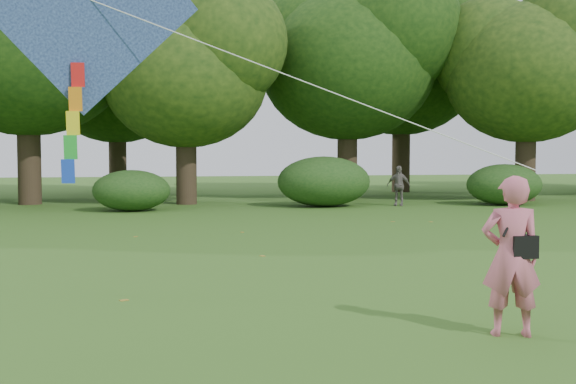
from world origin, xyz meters
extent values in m
plane|color=#265114|center=(0.00, 0.00, 0.00)|extent=(100.00, 100.00, 0.00)
imported|color=#C95E74|center=(0.83, -0.80, 0.91)|extent=(0.75, 0.59, 1.83)
imported|color=slate|center=(5.85, 17.70, 0.76)|extent=(0.96, 0.76, 1.52)
cube|color=black|center=(0.95, -0.83, 1.02)|extent=(0.30, 0.20, 0.26)
cylinder|color=black|center=(0.83, -0.84, 1.37)|extent=(0.33, 0.14, 0.47)
cylinder|color=white|center=(-1.38, -0.54, 2.81)|extent=(4.92, 0.62, 1.86)
cube|color=red|center=(-3.94, -0.22, 2.92)|extent=(0.14, 0.06, 0.26)
cube|color=orange|center=(-3.97, -0.22, 2.66)|extent=(0.14, 0.06, 0.26)
cube|color=yellow|center=(-4.00, -0.22, 2.40)|extent=(0.14, 0.06, 0.26)
cube|color=green|center=(-4.03, -0.22, 2.14)|extent=(0.14, 0.06, 0.26)
cube|color=blue|center=(-4.06, -0.22, 1.88)|extent=(0.14, 0.06, 0.26)
cylinder|color=#3A2D1E|center=(-8.00, 21.00, 1.92)|extent=(0.88, 0.88, 3.85)
ellipsoid|color=#1E3F11|center=(-8.00, 21.00, 6.05)|extent=(8.00, 8.00, 6.80)
cylinder|color=#3A2D1E|center=(-2.00, 20.00, 1.57)|extent=(0.80, 0.80, 3.15)
ellipsoid|color=#1E3F11|center=(-2.00, 20.00, 4.91)|extent=(6.40, 6.40, 5.44)
cylinder|color=#3A2D1E|center=(5.00, 22.00, 1.84)|extent=(0.86, 0.86, 3.67)
ellipsoid|color=#1E3F11|center=(5.00, 22.00, 5.76)|extent=(7.60, 7.60, 6.46)
cylinder|color=#3A2D1E|center=(12.00, 19.50, 1.72)|extent=(0.83, 0.83, 3.43)
ellipsoid|color=#1E3F11|center=(12.00, 19.50, 5.30)|extent=(6.80, 6.80, 5.78)
cylinder|color=#3A2D1E|center=(-5.00, 27.50, 1.75)|extent=(0.84, 0.84, 3.50)
ellipsoid|color=#1E3F11|center=(-5.00, 27.50, 5.43)|extent=(7.00, 7.00, 5.95)
cylinder|color=#3A2D1E|center=(9.00, 26.50, 2.01)|extent=(0.90, 0.90, 4.02)
ellipsoid|color=#1E3F11|center=(9.00, 26.50, 6.17)|extent=(7.80, 7.80, 6.63)
ellipsoid|color=#264919|center=(-4.00, 17.10, 0.71)|extent=(2.66, 2.09, 1.42)
ellipsoid|color=#264919|center=(3.00, 17.90, 0.94)|extent=(3.50, 2.75, 1.88)
ellipsoid|color=#264919|center=(10.00, 17.40, 0.79)|extent=(2.94, 2.31, 1.58)
cube|color=olive|center=(-3.65, 9.51, 0.00)|extent=(0.11, 0.14, 0.01)
cube|color=olive|center=(-0.99, 9.98, 0.00)|extent=(0.10, 0.13, 0.01)
cube|color=olive|center=(3.70, 11.92, 0.00)|extent=(0.14, 0.13, 0.01)
cube|color=olive|center=(-3.59, 1.94, 0.00)|extent=(0.14, 0.13, 0.01)
cube|color=olive|center=(4.78, 11.66, 0.00)|extent=(0.11, 0.14, 0.01)
cube|color=olive|center=(-1.07, 5.79, 0.00)|extent=(0.11, 0.14, 0.01)
camera|label=1|loc=(-3.10, -8.32, 2.11)|focal=45.00mm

